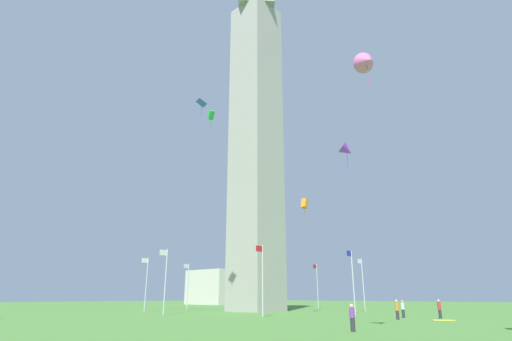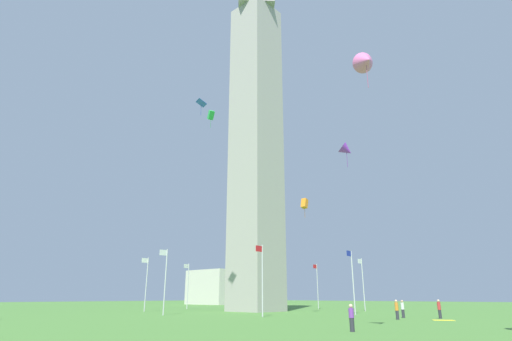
# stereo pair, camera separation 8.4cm
# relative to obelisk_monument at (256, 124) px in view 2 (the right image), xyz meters

# --- Properties ---
(ground_plane) EXTENTS (260.00, 260.00, 0.00)m
(ground_plane) POSITION_rel_obelisk_monument_xyz_m (0.00, 0.00, -28.93)
(ground_plane) COLOR #477A33
(obelisk_monument) EXTENTS (6.36, 6.36, 57.86)m
(obelisk_monument) POSITION_rel_obelisk_monument_xyz_m (0.00, 0.00, 0.00)
(obelisk_monument) COLOR #A8A399
(obelisk_monument) RESTS_ON ground
(flagpole_n) EXTENTS (1.12, 0.14, 7.46)m
(flagpole_n) POSITION_rel_obelisk_monument_xyz_m (15.80, 0.00, -24.82)
(flagpole_n) COLOR silver
(flagpole_n) RESTS_ON ground
(flagpole_ne) EXTENTS (1.12, 0.14, 7.46)m
(flagpole_ne) POSITION_rel_obelisk_monument_xyz_m (11.19, 11.13, -24.82)
(flagpole_ne) COLOR silver
(flagpole_ne) RESTS_ON ground
(flagpole_e) EXTENTS (1.12, 0.14, 7.46)m
(flagpole_e) POSITION_rel_obelisk_monument_xyz_m (0.06, 15.74, -24.82)
(flagpole_e) COLOR silver
(flagpole_e) RESTS_ON ground
(flagpole_se) EXTENTS (1.12, 0.14, 7.46)m
(flagpole_se) POSITION_rel_obelisk_monument_xyz_m (-11.07, 11.13, -24.82)
(flagpole_se) COLOR silver
(flagpole_se) RESTS_ON ground
(flagpole_s) EXTENTS (1.12, 0.14, 7.46)m
(flagpole_s) POSITION_rel_obelisk_monument_xyz_m (-15.68, 0.00, -24.82)
(flagpole_s) COLOR silver
(flagpole_s) RESTS_ON ground
(flagpole_sw) EXTENTS (1.12, 0.14, 7.46)m
(flagpole_sw) POSITION_rel_obelisk_monument_xyz_m (-11.07, -11.13, -24.82)
(flagpole_sw) COLOR silver
(flagpole_sw) RESTS_ON ground
(flagpole_w) EXTENTS (1.12, 0.14, 7.46)m
(flagpole_w) POSITION_rel_obelisk_monument_xyz_m (0.06, -15.74, -24.82)
(flagpole_w) COLOR silver
(flagpole_w) RESTS_ON ground
(flagpole_nw) EXTENTS (1.12, 0.14, 7.46)m
(flagpole_nw) POSITION_rel_obelisk_monument_xyz_m (11.19, -11.13, -24.82)
(flagpole_nw) COLOR silver
(flagpole_nw) RESTS_ON ground
(person_red_shirt) EXTENTS (0.32, 0.32, 1.77)m
(person_red_shirt) POSITION_rel_obelisk_monument_xyz_m (1.73, 25.91, -28.05)
(person_red_shirt) COLOR #2D2D38
(person_red_shirt) RESTS_ON ground
(person_purple_shirt) EXTENTS (0.32, 0.32, 1.62)m
(person_purple_shirt) POSITION_rel_obelisk_monument_xyz_m (20.95, 27.19, -28.13)
(person_purple_shirt) COLOR #2D2D38
(person_purple_shirt) RESTS_ON ground
(person_white_shirt) EXTENTS (0.32, 0.32, 1.70)m
(person_white_shirt) POSITION_rel_obelisk_monument_xyz_m (2.97, 22.76, -28.09)
(person_white_shirt) COLOR #2D2D38
(person_white_shirt) RESTS_ON ground
(person_orange_shirt) EXTENTS (0.32, 0.32, 1.76)m
(person_orange_shirt) POSITION_rel_obelisk_monument_xyz_m (6.42, 23.67, -28.05)
(person_orange_shirt) COLOR #2D2D38
(person_orange_shirt) RESTS_ON ground
(kite_orange_box) EXTENTS (1.04, 0.78, 2.61)m
(kite_orange_box) POSITION_rel_obelisk_monument_xyz_m (1.61, 10.24, -15.08)
(kite_orange_box) COLOR orange
(kite_blue_diamond) EXTENTS (1.37, 1.45, 1.95)m
(kite_blue_diamond) POSITION_rel_obelisk_monument_xyz_m (16.00, 5.47, -4.07)
(kite_blue_diamond) COLOR blue
(kite_pink_delta) EXTENTS (2.15, 2.17, 2.81)m
(kite_pink_delta) POSITION_rel_obelisk_monument_xyz_m (22.73, 30.54, -12.24)
(kite_pink_delta) COLOR pink
(kite_green_box) EXTENTS (1.17, 1.53, 2.85)m
(kite_green_box) POSITION_rel_obelisk_monument_xyz_m (8.60, -1.31, -0.90)
(kite_green_box) COLOR green
(kite_purple_delta) EXTENTS (2.32, 2.32, 2.92)m
(kite_purple_delta) POSITION_rel_obelisk_monument_xyz_m (6.03, 19.45, -11.04)
(kite_purple_delta) COLOR purple
(distant_building) EXTENTS (25.28, 13.53, 8.69)m
(distant_building) POSITION_rel_obelisk_monument_xyz_m (-37.63, -41.96, -24.58)
(distant_building) COLOR beige
(distant_building) RESTS_ON ground
(picnic_blanket_near_first_person) EXTENTS (2.08, 2.24, 0.01)m
(picnic_blanket_near_first_person) POSITION_rel_obelisk_monument_xyz_m (4.49, 27.10, -28.92)
(picnic_blanket_near_first_person) COLOR yellow
(picnic_blanket_near_first_person) RESTS_ON ground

